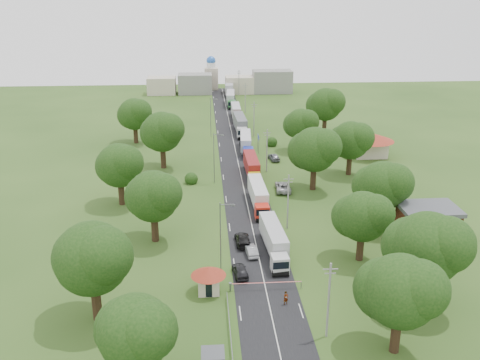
{
  "coord_description": "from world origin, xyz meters",
  "views": [
    {
      "loc": [
        -7.39,
        -83.45,
        35.87
      ],
      "look_at": [
        -0.96,
        7.84,
        3.0
      ],
      "focal_mm": 40.0,
      "sensor_mm": 36.0,
      "label": 1
    }
  ],
  "objects": [
    {
      "name": "pole_3",
      "position": [
        5.5,
        49.0,
        4.68
      ],
      "size": [
        1.6,
        0.24,
        9.0
      ],
      "color": "gray",
      "rests_on": "ground"
    },
    {
      "name": "tree_2",
      "position": [
        13.99,
        -17.86,
        6.6
      ],
      "size": [
        8.0,
        8.0,
        10.1
      ],
      "color": "#382616",
      "rests_on": "ground"
    },
    {
      "name": "tree_6",
      "position": [
        14.99,
        35.14,
        6.6
      ],
      "size": [
        8.0,
        8.0,
        10.1
      ],
      "color": "#382616",
      "rests_on": "ground"
    },
    {
      "name": "truck_1",
      "position": [
        1.84,
        2.36,
        2.03
      ],
      "size": [
        2.65,
        13.8,
        3.82
      ],
      "color": "red",
      "rests_on": "ground"
    },
    {
      "name": "tree_12",
      "position": [
        -16.01,
        25.17,
        7.85
      ],
      "size": [
        9.6,
        9.6,
        12.05
      ],
      "color": "#382616",
      "rests_on": "ground"
    },
    {
      "name": "tree_9",
      "position": [
        -20.01,
        -29.83,
        7.85
      ],
      "size": [
        9.6,
        9.6,
        12.05
      ],
      "color": "#382616",
      "rests_on": "ground"
    },
    {
      "name": "truck_7",
      "position": [
        2.21,
        105.7,
        2.3
      ],
      "size": [
        3.5,
        15.72,
        4.34
      ],
      "color": "silver",
      "rests_on": "ground"
    },
    {
      "name": "car_verge_far",
      "position": [
        8.0,
        28.48,
        0.78
      ],
      "size": [
        2.49,
        4.78,
        1.55
      ],
      "primitive_type": "imported",
      "rotation": [
        0.0,
        0.0,
        3.29
      ],
      "color": "slate",
      "rests_on": "ground"
    },
    {
      "name": "ground",
      "position": [
        0.0,
        0.0,
        0.0
      ],
      "size": [
        260.0,
        260.0,
        0.0
      ],
      "primitive_type": "plane",
      "color": "#294818",
      "rests_on": "ground"
    },
    {
      "name": "house_brick",
      "position": [
        26.0,
        -12.0,
        2.65
      ],
      "size": [
        8.6,
        6.6,
        5.2
      ],
      "color": "maroon",
      "rests_on": "ground"
    },
    {
      "name": "info_sign",
      "position": [
        5.2,
        35.0,
        3.0
      ],
      "size": [
        0.12,
        3.1,
        4.1
      ],
      "color": "slate",
      "rests_on": "ground"
    },
    {
      "name": "truck_4",
      "position": [
        2.31,
        53.11,
        2.23
      ],
      "size": [
        3.05,
        15.2,
        4.2
      ],
      "color": "silver",
      "rests_on": "ground"
    },
    {
      "name": "road",
      "position": [
        0.0,
        20.0,
        0.0
      ],
      "size": [
        8.0,
        200.0,
        0.04
      ],
      "primitive_type": "cube",
      "color": "black",
      "rests_on": "ground"
    },
    {
      "name": "guard_booth",
      "position": [
        -7.2,
        -25.0,
        2.16
      ],
      "size": [
        4.4,
        4.4,
        3.45
      ],
      "color": "beige",
      "rests_on": "ground"
    },
    {
      "name": "tree_8",
      "position": [
        -14.01,
        -41.86,
        6.6
      ],
      "size": [
        8.0,
        8.0,
        10.1
      ],
      "color": "#382616",
      "rests_on": "ground"
    },
    {
      "name": "guard_rail",
      "position": [
        -5.0,
        -35.0,
        0.0
      ],
      "size": [
        0.1,
        17.0,
        1.7
      ],
      "primitive_type": null,
      "color": "slate",
      "rests_on": "ground"
    },
    {
      "name": "boom_barrier",
      "position": [
        -1.36,
        -25.0,
        0.89
      ],
      "size": [
        9.22,
        0.35,
        1.18
      ],
      "color": "slate",
      "rests_on": "ground"
    },
    {
      "name": "tree_0",
      "position": [
        11.99,
        -37.84,
        7.22
      ],
      "size": [
        8.8,
        8.8,
        11.07
      ],
      "color": "#382616",
      "rests_on": "ground"
    },
    {
      "name": "car_verge_near",
      "position": [
        7.23,
        9.62,
        0.82
      ],
      "size": [
        3.06,
        6.05,
        1.64
      ],
      "primitive_type": "imported",
      "rotation": [
        0.0,
        0.0,
        3.08
      ],
      "color": "#B4B4B4",
      "rests_on": "ground"
    },
    {
      "name": "distant_town",
      "position": [
        0.68,
        110.0,
        3.49
      ],
      "size": [
        52.0,
        8.0,
        8.0
      ],
      "color": "gray",
      "rests_on": "ground"
    },
    {
      "name": "tree_1",
      "position": [
        17.99,
        -29.83,
        7.85
      ],
      "size": [
        9.6,
        9.6,
        12.05
      ],
      "color": "#382616",
      "rests_on": "ground"
    },
    {
      "name": "tree_3",
      "position": [
        19.99,
        -7.84,
        7.22
      ],
      "size": [
        8.8,
        8.8,
        11.07
      ],
      "color": "#382616",
      "rests_on": "ground"
    },
    {
      "name": "lamp_2",
      "position": [
        -5.35,
        50.0,
        5.55
      ],
      "size": [
        2.03,
        0.22,
        10.0
      ],
      "color": "slate",
      "rests_on": "ground"
    },
    {
      "name": "tree_10",
      "position": [
        -15.01,
        -9.84,
        7.22
      ],
      "size": [
        8.8,
        8.8,
        11.07
      ],
      "color": "#382616",
      "rests_on": "ground"
    },
    {
      "name": "pole_2",
      "position": [
        5.5,
        21.0,
        4.68
      ],
      "size": [
        1.6,
        0.24,
        9.0
      ],
      "color": "gray",
      "rests_on": "ground"
    },
    {
      "name": "truck_2",
      "position": [
        2.16,
        18.21,
        2.02
      ],
      "size": [
        2.53,
        13.73,
        3.8
      ],
      "color": "gold",
      "rests_on": "ground"
    },
    {
      "name": "truck_0",
      "position": [
        2.3,
        -15.2,
        2.01
      ],
      "size": [
        3.02,
        13.69,
        3.78
      ],
      "color": "silver",
      "rests_on": "ground"
    },
    {
      "name": "church",
      "position": [
        -4.0,
        118.0,
        5.39
      ],
      "size": [
        5.0,
        5.0,
        12.3
      ],
      "color": "beige",
      "rests_on": "ground"
    },
    {
      "name": "lamp_0",
      "position": [
        -5.35,
        -20.0,
        5.55
      ],
      "size": [
        2.03,
        0.22,
        10.0
      ],
      "color": "slate",
      "rests_on": "ground"
    },
    {
      "name": "tree_5",
      "position": [
        21.99,
        18.16,
        7.22
      ],
      "size": [
        8.8,
        8.8,
        11.07
      ],
      "color": "#382616",
      "rests_on": "ground"
    },
    {
      "name": "car_lane_rear",
      "position": [
        -1.99,
        -12.0,
        0.75
      ],
      "size": [
        2.28,
        5.23,
        1.5
      ],
      "primitive_type": "imported",
      "rotation": [
        0.0,
        0.0,
        3.18
      ],
      "color": "black",
      "rests_on": "ground"
    },
    {
      "name": "truck_5",
      "position": [
        2.19,
        68.86,
        2.04
      ],
      "size": [
        2.47,
        13.87,
        3.84
      ],
      "color": "maroon",
      "rests_on": "ground"
    },
    {
      "name": "car_lane_mid",
      "position": [
        -1.0,
        -15.48,
        0.68
      ],
      "size": [
        1.87,
        4.24,
        1.36
      ],
      "primitive_type": "imported",
      "rotation": [
        0.0,
        0.0,
        3.25
      ],
      "color": "#97999F",
      "rests_on": "ground"
    },
    {
      "name": "pedestrian_near",
      "position": [
        2.0,
        -28.5,
        0.86
      ],
      "size": [
        0.73,
        0.61,
        1.72
      ],
      "primitive_type": "imported",
      "rotation": [
        0.0,
        0.0,
        0.36
      ],
      "color": "gray",
      "rests_on": "ground"
    },
    {
      "name": "tree_13",
      "position": [
        -24.01,
        45.16,
        7.22
      ],
      "size": [
        8.8,
        8.8,
        11.07
      ],
      "color": "#382616",
      "rests_on": "ground"
    },
    {
      "name": "truck_6",
      "position": [
        1.66,
        88.31,
        2.18
      ],
      "size": [
        3.23,
        14.87,
        4.11
      ],
      "color": "#2B7333",
      "rests_on": "ground"
    },
    {
      "name": "pole_0",
      "position": [
        5.5,
        -35.0,
        4.68
      ],
      "size": [
        1.6,
        0.24,
        9.0
      ],
      "color": "gray",
      "rests_on": "ground"
    },
    {
      "name": "pedestrian_booth",
      "position": [
        -6.5,
        -23.1,
        0.8
      ],
      "size": [
        0.72,
        0.87,
        1.6
      ],
      "primitive_type": "imported",
      "rotation": [
        0.0,
        0.0,
        -1.41
      ],
      "color": "gray",
      "rests_on": "ground"
    },
    {
      "name": "lamp_1",
      "position": [
        -5.35,
        15.0,
        5.55
      ],
      "size": [
        2.03,
        0.22,
        10.0
      ],
      "color": "slate",
      "rests_on": "ground"
    },
    {
      "name": "pole_4",
      "position": [
        5.5,
        77.0,
        4.68
      ],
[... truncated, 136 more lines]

